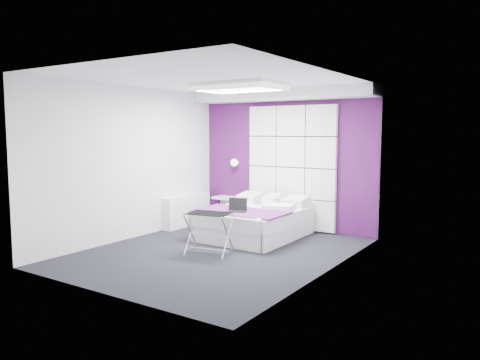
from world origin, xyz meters
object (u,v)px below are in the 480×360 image
Objects in this scene: wall_lamp at (235,163)px; luggage_rack at (209,233)px; radiator at (187,210)px; bed at (255,221)px; laptop at (238,208)px; nightstand at (224,198)px.

wall_lamp is 2.59m from luggage_rack.
radiator is at bearing 126.81° from luggage_rack.
luggage_rack is (0.03, -1.35, 0.04)m from bed.
wall_lamp reaches higher than luggage_rack.
wall_lamp is 0.49× the size of laptop.
bed is at bearing -40.89° from wall_lamp.
laptop is (-0.03, 0.84, 0.26)m from luggage_rack.
wall_lamp reaches higher than bed.
luggage_rack is (1.65, -1.44, 0.01)m from radiator.
laptop reaches higher than luggage_rack.
wall_lamp reaches higher than nightstand.
luggage_rack reaches higher than radiator.
wall_lamp is at bearing 102.59° from luggage_rack.
wall_lamp is 0.37× the size of nightstand.
wall_lamp is 0.76m from nightstand.
radiator is (-0.64, -0.76, -0.92)m from wall_lamp.
bed is 2.93× the size of luggage_rack.
bed is 4.56× the size of nightstand.
wall_lamp reaches higher than laptop.
radiator is 0.65× the size of bed.
bed is 1.35m from luggage_rack.
nightstand is at bearing 146.65° from bed.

